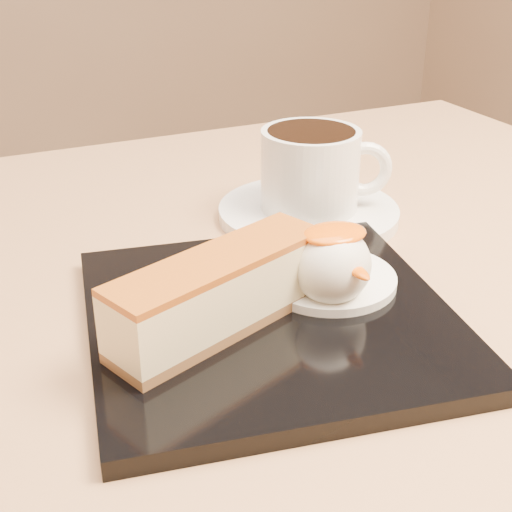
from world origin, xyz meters
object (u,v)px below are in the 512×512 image
ice_cream_scoop (332,265)px  coffee_cup (313,168)px  cheesecake (219,292)px  table (323,477)px  saucer (308,212)px  dessert_plate (269,318)px

ice_cream_scoop → coffee_cup: (0.07, 0.14, 0.01)m
cheesecake → ice_cream_scoop: bearing=-20.5°
table → cheesecake: 0.21m
table → saucer: 0.21m
ice_cream_scoop → dessert_plate: bearing=172.9°
cheesecake → ice_cream_scoop: 0.08m
cheesecake → dessert_plate: bearing=-12.4°
ice_cream_scoop → saucer: bearing=66.3°
ice_cream_scoop → saucer: size_ratio=0.33×
table → coffee_cup: coffee_cup is taller
dessert_plate → coffee_cup: 0.18m
table → cheesecake: size_ratio=5.41×
dessert_plate → coffee_cup: size_ratio=2.11×
saucer → coffee_cup: (0.00, -0.00, 0.04)m
table → coffee_cup: size_ratio=7.69×
table → dessert_plate: dessert_plate is taller
saucer → coffee_cup: bearing=-23.3°
table → cheesecake: (-0.09, -0.02, 0.19)m
table → dessert_plate: size_ratio=3.64×
dessert_plate → ice_cream_scoop: bearing=-7.1°
table → ice_cream_scoop: ice_cream_scoop is taller
coffee_cup → dessert_plate: bearing=-104.0°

